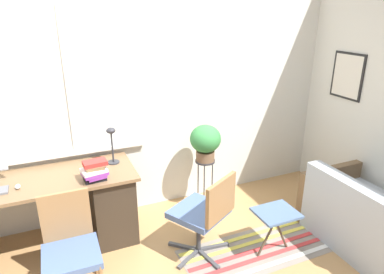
{
  "coord_description": "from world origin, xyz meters",
  "views": [
    {
      "loc": [
        -0.61,
        -2.81,
        2.25
      ],
      "look_at": [
        0.67,
        0.17,
        1.03
      ],
      "focal_mm": 32.0,
      "sensor_mm": 36.0,
      "label": 1
    }
  ],
  "objects_px": {
    "desk_chair_wooden": "(70,246)",
    "plant_stand": "(205,167)",
    "book_stack": "(95,171)",
    "mouse": "(18,187)",
    "folding_stool": "(276,216)",
    "couch_loveseat": "(367,221)",
    "desk_lamp": "(112,140)",
    "potted_plant": "(205,141)",
    "office_chair_swivel": "(205,213)"
  },
  "relations": [
    {
      "from": "mouse",
      "to": "office_chair_swivel",
      "type": "bearing_deg",
      "value": -21.21
    },
    {
      "from": "couch_loveseat",
      "to": "plant_stand",
      "type": "relative_size",
      "value": 1.95
    },
    {
      "from": "book_stack",
      "to": "desk_lamp",
      "type": "bearing_deg",
      "value": 53.81
    },
    {
      "from": "desk_lamp",
      "to": "couch_loveseat",
      "type": "relative_size",
      "value": 0.31
    },
    {
      "from": "couch_loveseat",
      "to": "book_stack",
      "type": "bearing_deg",
      "value": 68.23
    },
    {
      "from": "book_stack",
      "to": "folding_stool",
      "type": "bearing_deg",
      "value": -25.39
    },
    {
      "from": "mouse",
      "to": "desk_chair_wooden",
      "type": "xyz_separation_m",
      "value": [
        0.35,
        -0.57,
        -0.33
      ]
    },
    {
      "from": "mouse",
      "to": "book_stack",
      "type": "relative_size",
      "value": 0.29
    },
    {
      "from": "couch_loveseat",
      "to": "folding_stool",
      "type": "height_order",
      "value": "couch_loveseat"
    },
    {
      "from": "potted_plant",
      "to": "desk_lamp",
      "type": "bearing_deg",
      "value": 177.69
    },
    {
      "from": "office_chair_swivel",
      "to": "couch_loveseat",
      "type": "height_order",
      "value": "office_chair_swivel"
    },
    {
      "from": "desk_lamp",
      "to": "potted_plant",
      "type": "relative_size",
      "value": 0.91
    },
    {
      "from": "book_stack",
      "to": "potted_plant",
      "type": "height_order",
      "value": "potted_plant"
    },
    {
      "from": "book_stack",
      "to": "couch_loveseat",
      "type": "bearing_deg",
      "value": -21.77
    },
    {
      "from": "mouse",
      "to": "folding_stool",
      "type": "xyz_separation_m",
      "value": [
        2.18,
        -0.83,
        -0.37
      ]
    },
    {
      "from": "mouse",
      "to": "book_stack",
      "type": "xyz_separation_m",
      "value": [
        0.65,
        -0.11,
        0.07
      ]
    },
    {
      "from": "desk_chair_wooden",
      "to": "plant_stand",
      "type": "height_order",
      "value": "desk_chair_wooden"
    },
    {
      "from": "mouse",
      "to": "folding_stool",
      "type": "height_order",
      "value": "mouse"
    },
    {
      "from": "desk_chair_wooden",
      "to": "potted_plant",
      "type": "xyz_separation_m",
      "value": [
        1.56,
        0.73,
        0.41
      ]
    },
    {
      "from": "mouse",
      "to": "plant_stand",
      "type": "relative_size",
      "value": 0.12
    },
    {
      "from": "book_stack",
      "to": "folding_stool",
      "type": "distance_m",
      "value": 1.74
    },
    {
      "from": "potted_plant",
      "to": "couch_loveseat",
      "type": "bearing_deg",
      "value": -46.22
    },
    {
      "from": "desk_lamp",
      "to": "potted_plant",
      "type": "bearing_deg",
      "value": -2.31
    },
    {
      "from": "plant_stand",
      "to": "potted_plant",
      "type": "distance_m",
      "value": 0.33
    },
    {
      "from": "desk_lamp",
      "to": "book_stack",
      "type": "bearing_deg",
      "value": -126.19
    },
    {
      "from": "desk_lamp",
      "to": "plant_stand",
      "type": "height_order",
      "value": "desk_lamp"
    },
    {
      "from": "office_chair_swivel",
      "to": "plant_stand",
      "type": "xyz_separation_m",
      "value": [
        0.36,
        0.76,
        0.06
      ]
    },
    {
      "from": "book_stack",
      "to": "desk_chair_wooden",
      "type": "distance_m",
      "value": 0.68
    },
    {
      "from": "desk_chair_wooden",
      "to": "folding_stool",
      "type": "xyz_separation_m",
      "value": [
        1.83,
        -0.26,
        -0.04
      ]
    },
    {
      "from": "desk_chair_wooden",
      "to": "potted_plant",
      "type": "relative_size",
      "value": 2.05
    },
    {
      "from": "book_stack",
      "to": "couch_loveseat",
      "type": "xyz_separation_m",
      "value": [
        2.45,
        -0.98,
        -0.59
      ]
    },
    {
      "from": "potted_plant",
      "to": "folding_stool",
      "type": "height_order",
      "value": "potted_plant"
    },
    {
      "from": "desk_lamp",
      "to": "couch_loveseat",
      "type": "xyz_separation_m",
      "value": [
        2.22,
        -1.29,
        -0.75
      ]
    },
    {
      "from": "mouse",
      "to": "plant_stand",
      "type": "xyz_separation_m",
      "value": [
        1.91,
        0.16,
        -0.25
      ]
    },
    {
      "from": "desk_chair_wooden",
      "to": "potted_plant",
      "type": "bearing_deg",
      "value": 26.02
    },
    {
      "from": "book_stack",
      "to": "desk_chair_wooden",
      "type": "bearing_deg",
      "value": -123.22
    },
    {
      "from": "mouse",
      "to": "book_stack",
      "type": "distance_m",
      "value": 0.67
    },
    {
      "from": "potted_plant",
      "to": "desk_chair_wooden",
      "type": "bearing_deg",
      "value": -154.74
    },
    {
      "from": "potted_plant",
      "to": "folding_stool",
      "type": "relative_size",
      "value": 0.91
    },
    {
      "from": "book_stack",
      "to": "desk_chair_wooden",
      "type": "height_order",
      "value": "book_stack"
    },
    {
      "from": "desk_lamp",
      "to": "folding_stool",
      "type": "relative_size",
      "value": 0.82
    },
    {
      "from": "couch_loveseat",
      "to": "plant_stand",
      "type": "xyz_separation_m",
      "value": [
        -1.2,
        1.25,
        0.27
      ]
    },
    {
      "from": "book_stack",
      "to": "plant_stand",
      "type": "xyz_separation_m",
      "value": [
        1.25,
        0.27,
        -0.32
      ]
    },
    {
      "from": "desk_chair_wooden",
      "to": "office_chair_swivel",
      "type": "distance_m",
      "value": 1.19
    },
    {
      "from": "desk_lamp",
      "to": "book_stack",
      "type": "xyz_separation_m",
      "value": [
        -0.23,
        -0.31,
        -0.16
      ]
    },
    {
      "from": "desk_lamp",
      "to": "folding_stool",
      "type": "distance_m",
      "value": 1.76
    },
    {
      "from": "mouse",
      "to": "desk_chair_wooden",
      "type": "bearing_deg",
      "value": -58.57
    },
    {
      "from": "mouse",
      "to": "potted_plant",
      "type": "relative_size",
      "value": 0.17
    },
    {
      "from": "office_chair_swivel",
      "to": "couch_loveseat",
      "type": "xyz_separation_m",
      "value": [
        1.56,
        -0.49,
        -0.21
      ]
    },
    {
      "from": "office_chair_swivel",
      "to": "folding_stool",
      "type": "height_order",
      "value": "office_chair_swivel"
    }
  ]
}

